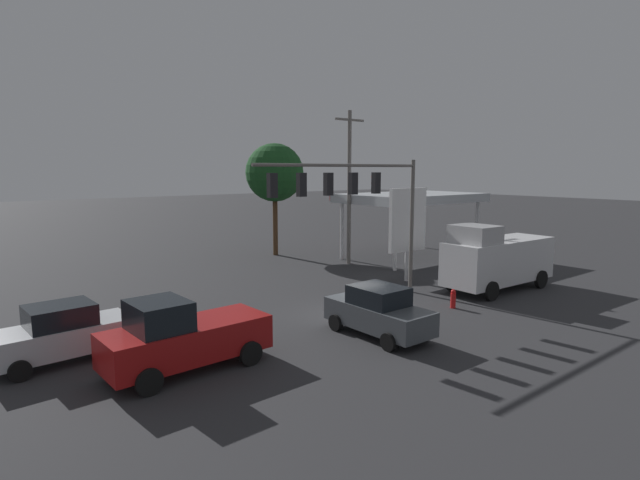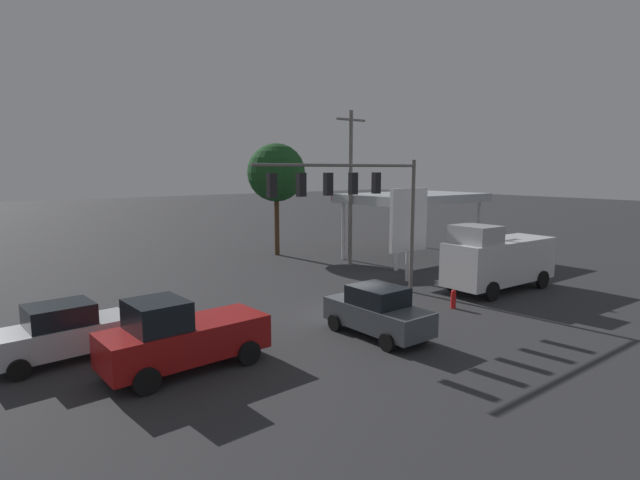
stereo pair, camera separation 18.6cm
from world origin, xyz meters
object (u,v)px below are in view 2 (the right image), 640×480
at_px(price_sign, 409,222).
at_px(delivery_truck, 498,259).
at_px(pickup_parked, 181,336).
at_px(traffic_signal_assembly, 353,193).
at_px(street_tree, 276,173).
at_px(sedan_waiting, 61,333).
at_px(sedan_far, 377,311).
at_px(utility_pole, 350,184).
at_px(fire_hydrant, 453,299).

bearing_deg(price_sign, delivery_truck, 114.26).
bearing_deg(pickup_parked, delivery_truck, 177.10).
height_order(traffic_signal_assembly, street_tree, street_tree).
distance_m(sedan_waiting, pickup_parked, 4.33).
bearing_deg(pickup_parked, sedan_far, 166.39).
xyz_separation_m(utility_pole, sedan_far, (8.94, 11.81, -4.41)).
bearing_deg(traffic_signal_assembly, sedan_far, 61.02).
height_order(utility_pole, pickup_parked, utility_pole).
bearing_deg(sedan_waiting, street_tree, -146.06).
bearing_deg(street_tree, delivery_truck, 100.62).
relative_size(sedan_waiting, street_tree, 0.55).
relative_size(price_sign, sedan_waiting, 1.18).
bearing_deg(pickup_parked, traffic_signal_assembly, -167.73).
relative_size(traffic_signal_assembly, sedan_far, 2.14).
distance_m(traffic_signal_assembly, price_sign, 6.41).
height_order(utility_pole, price_sign, utility_pole).
relative_size(delivery_truck, sedan_waiting, 1.53).
height_order(sedan_far, delivery_truck, delivery_truck).
relative_size(sedan_waiting, fire_hydrant, 5.12).
relative_size(traffic_signal_assembly, utility_pole, 0.93).
bearing_deg(traffic_signal_assembly, utility_pole, -130.61).
xyz_separation_m(traffic_signal_assembly, sedan_waiting, (12.27, -0.75, -4.32)).
xyz_separation_m(price_sign, pickup_parked, (15.27, 4.37, -2.31)).
bearing_deg(sedan_waiting, delivery_truck, 166.98).
bearing_deg(delivery_truck, fire_hydrant, 11.16).
bearing_deg(fire_hydrant, sedan_far, 6.19).
bearing_deg(price_sign, sedan_waiting, 3.50).
bearing_deg(sedan_waiting, pickup_parked, 127.43).
xyz_separation_m(traffic_signal_assembly, price_sign, (-5.84, -1.86, -1.86)).
height_order(price_sign, sedan_far, price_sign).
relative_size(price_sign, sedan_far, 1.20).
height_order(delivery_truck, sedan_waiting, delivery_truck).
xyz_separation_m(sedan_far, sedan_waiting, (10.10, -4.66, 0.00)).
distance_m(sedan_far, delivery_truck, 10.13).
distance_m(sedan_waiting, fire_hydrant, 16.06).
relative_size(utility_pole, street_tree, 1.23).
bearing_deg(street_tree, price_sign, 95.15).
xyz_separation_m(sedan_far, fire_hydrant, (-5.43, -0.59, -0.51)).
xyz_separation_m(pickup_parked, street_tree, (-14.19, -16.36, 4.97)).
bearing_deg(sedan_waiting, traffic_signal_assembly, 172.90).
height_order(sedan_far, street_tree, street_tree).
bearing_deg(delivery_truck, traffic_signal_assembly, -16.29).
height_order(delivery_truck, fire_hydrant, delivery_truck).
height_order(utility_pole, delivery_truck, utility_pole).
bearing_deg(sedan_far, pickup_parked, -101.29).
relative_size(sedan_waiting, pickup_parked, 0.85).
xyz_separation_m(delivery_truck, sedan_waiting, (20.11, -3.33, -0.74)).
distance_m(sedan_far, pickup_parked, 7.40).
bearing_deg(fire_hydrant, traffic_signal_assembly, -45.65).
bearing_deg(sedan_far, traffic_signal_assembly, 150.68).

